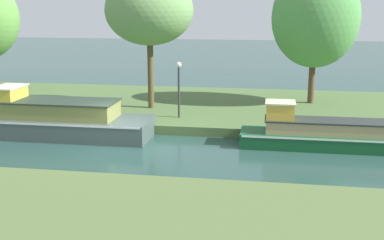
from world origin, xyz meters
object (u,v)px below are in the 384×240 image
Objects in this scene: slate_barge at (56,120)px; willow_tree_right at (315,18)px; lamp_post at (179,82)px; forest_narrowboat at (333,135)px; willow_tree_centre at (149,11)px; mooring_post_near at (61,110)px.

slate_barge is 1.15× the size of willow_tree_right.
lamp_post is (-6.14, -4.19, -2.74)m from willow_tree_right.
slate_barge is at bearing -152.47° from lamp_post.
forest_narrowboat is 10.38m from willow_tree_centre.
lamp_post is 3.00× the size of mooring_post_near.
mooring_post_near is at bearing -137.18° from willow_tree_centre.
mooring_post_near is at bearing 173.88° from forest_narrowboat.
lamp_post is at bearing -145.71° from willow_tree_right.
lamp_post is at bearing 13.85° from mooring_post_near.
lamp_post is at bearing -46.07° from willow_tree_centre.
mooring_post_near is (-0.30, 1.24, 0.13)m from slate_barge.
forest_narrowboat is (11.28, 0.00, -0.16)m from slate_barge.
willow_tree_centre is at bearing 54.99° from slate_barge.
willow_tree_centre is 8.25m from willow_tree_right.
forest_narrowboat is 1.18× the size of willow_tree_centre.
willow_tree_centre reaches higher than slate_barge.
willow_tree_centre reaches higher than forest_narrowboat.
willow_tree_centre is at bearing 152.36° from forest_narrowboat.
willow_tree_right is at bearing 16.63° from willow_tree_centre.
slate_barge is 11.28m from forest_narrowboat.
forest_narrowboat is 11.65m from mooring_post_near.
willow_tree_right is at bearing 93.04° from forest_narrowboat.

